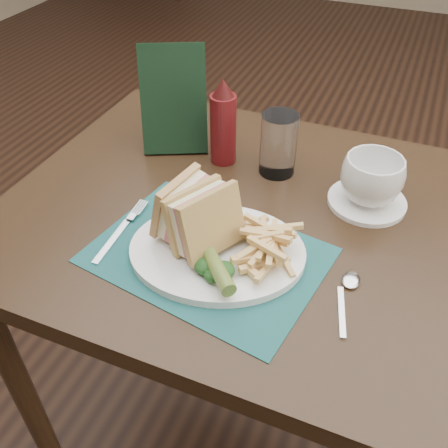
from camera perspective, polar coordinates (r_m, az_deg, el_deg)
name	(u,v)px	position (r m, az deg, el deg)	size (l,w,h in m)	color
floor	(286,292)	(1.82, 7.07, -7.68)	(7.00, 7.00, 0.00)	black
wall_back	(406,9)	(4.90, 20.10, 22.05)	(6.00, 6.00, 0.00)	gray
table_main	(237,330)	(1.23, 1.49, -11.99)	(0.90, 0.75, 0.75)	black
placemat	(207,255)	(0.86, -1.91, -3.57)	(0.38, 0.27, 0.00)	#184E4D
plate	(217,251)	(0.85, -0.77, -3.14)	(0.30, 0.24, 0.01)	white
sandwich_half_a	(175,203)	(0.85, -5.61, 2.43)	(0.06, 0.11, 0.10)	tan
sandwich_half_b	(197,213)	(0.82, -3.13, 1.21)	(0.06, 0.12, 0.10)	tan
kale_garnish	(208,263)	(0.80, -1.79, -4.50)	(0.11, 0.08, 0.03)	#143814
pickle_spear	(215,265)	(0.78, -1.01, -4.74)	(0.02, 0.02, 0.12)	#536928
fries_pile	(264,241)	(0.82, 4.62, -1.97)	(0.18, 0.20, 0.05)	#E7BE73
fork	(121,229)	(0.91, -11.73, -0.57)	(0.03, 0.17, 0.01)	silver
spoon	(345,299)	(0.80, 13.70, -8.30)	(0.03, 0.15, 0.01)	silver
saucer	(367,201)	(1.00, 15.98, 2.50)	(0.15, 0.15, 0.01)	white
coffee_cup	(372,180)	(0.97, 16.52, 4.87)	(0.12, 0.12, 0.09)	white
drinking_glass	(278,144)	(1.03, 6.23, 9.03)	(0.07, 0.07, 0.13)	silver
ketchup_bottle	(223,122)	(1.05, -0.10, 11.62)	(0.05, 0.05, 0.19)	#530E11
check_presenter	(174,100)	(1.10, -5.78, 13.92)	(0.14, 0.01, 0.23)	black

